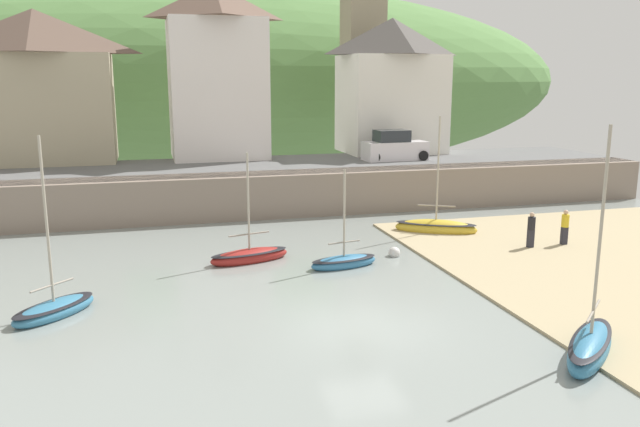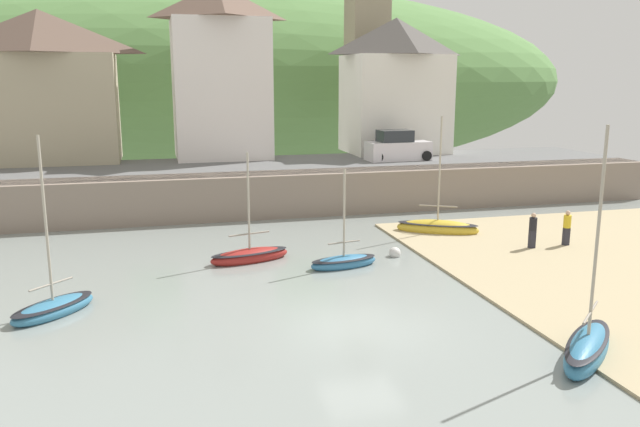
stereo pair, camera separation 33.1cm
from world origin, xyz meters
The scene contains 15 objects.
quay_seawall centered at (0.00, 17.50, 1.36)m, with size 48.00×9.40×2.40m.
hillside_backdrop centered at (1.64, 55.20, 7.21)m, with size 80.00×44.00×20.60m.
waterfront_building_left centered at (-12.51, 25.20, 7.14)m, with size 8.96×5.01×9.30m.
waterfront_building_centre centered at (-1.61, 25.20, 8.06)m, with size 6.40×5.69×11.13m.
waterfront_building_right centered at (10.65, 25.20, 7.14)m, with size 7.03×5.72×9.31m.
church_with_spire centered at (9.85, 29.20, 10.88)m, with size 3.00×3.00×16.49m.
sailboat_blue_trim centered at (5.31, -3.89, 0.32)m, with size 3.50×3.37×6.67m.
sailboat_tall_mast centered at (-9.54, 3.44, 0.25)m, with size 2.99×3.04×6.05m.
sailboat_far_left centered at (7.46, 10.59, 0.30)m, with size 4.13×3.00×6.03m.
dinghy_open_wooden centered at (-2.36, 8.05, 0.25)m, with size 3.66×1.92×4.80m.
fishing_boat_green centered at (1.28, 6.25, 0.22)m, with size 3.09×1.55×4.21m.
parked_car_near_slipway centered at (9.17, 20.70, 3.20)m, with size 4.17×1.87×1.95m.
person_on_slipway centered at (10.27, 6.64, 0.98)m, with size 0.34×0.34×1.62m.
person_near_water centered at (12.07, 6.70, 0.98)m, with size 0.34×0.34×1.62m.
mooring_buoy centered at (3.88, 7.18, 0.16)m, with size 0.52×0.52×0.52m.
Camera 1 is at (-6.36, -18.03, 7.66)m, focal length 35.98 mm.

